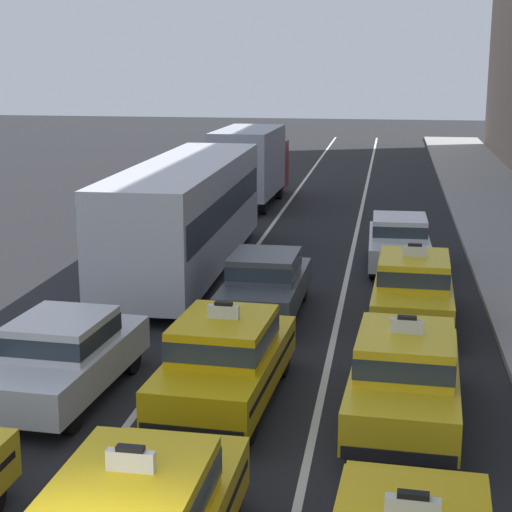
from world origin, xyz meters
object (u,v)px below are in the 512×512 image
Objects in this scene: sedan_left_second at (64,354)px; sedan_center_third at (265,282)px; sedan_right_fourth at (399,240)px; taxi_right_third at (413,287)px; taxi_right_second at (405,374)px; bus_left_third at (187,210)px; box_truck_left_fourth at (252,162)px; taxi_center_second at (225,358)px.

sedan_left_second is 6.32m from sedan_center_third.
sedan_left_second is 12.59m from sedan_right_fourth.
taxi_right_third is at bearing -86.80° from sedan_right_fourth.
sedan_center_third is 0.94× the size of taxi_right_third.
taxi_right_second reaches higher than sedan_center_third.
box_truck_left_fourth is (-0.03, 11.85, -0.04)m from bus_left_third.
sedan_center_third is at bearing 62.62° from sedan_left_second.
taxi_center_second and taxi_right_third have the same top height.
taxi_right_third is (6.45, -4.03, -0.94)m from bus_left_third.
bus_left_third is 5.04m from sedan_center_third.
taxi_center_second reaches higher than sedan_right_fourth.
taxi_center_second reaches higher than sedan_center_third.
taxi_right_second is 11.10m from sedan_right_fourth.
sedan_center_third is at bearing 119.81° from taxi_right_second.
sedan_center_third is 1.00× the size of sedan_right_fourth.
sedan_right_fourth is at bearing 73.70° from taxi_center_second.
taxi_right_second is 5.70m from taxi_right_third.
taxi_right_second is at bearing -1.08° from sedan_left_second.
taxi_right_third reaches higher than sedan_right_fourth.
box_truck_left_fourth reaches higher than taxi_right_second.
box_truck_left_fourth reaches higher than taxi_right_third.
sedan_left_second is at bearing -117.38° from sedan_center_third.
taxi_right_third is (0.26, 5.70, 0.00)m from taxi_right_second.
taxi_center_second is at bearing -72.36° from bus_left_third.
bus_left_third is 2.41× the size of taxi_center_second.
bus_left_third reaches higher than sedan_right_fourth.
box_truck_left_fourth reaches higher than sedan_center_third.
box_truck_left_fourth is at bearing 106.09° from taxi_right_second.
taxi_center_second is 1.01× the size of taxi_right_third.
taxi_right_second is (6.22, -21.58, -0.90)m from box_truck_left_fourth.
box_truck_left_fourth is at bearing 90.09° from sedan_left_second.
sedan_center_third is (2.91, 5.61, 0.00)m from sedan_left_second.
sedan_left_second is at bearing -119.23° from sedan_right_fourth.
sedan_right_fourth is at bearing 93.20° from taxi_right_third.
box_truck_left_fourth is 1.51× the size of taxi_right_second.
bus_left_third is 1.60× the size of box_truck_left_fourth.
taxi_right_second is at bearing -89.77° from sedan_right_fourth.
sedan_right_fourth is (-0.04, 11.10, -0.03)m from taxi_right_second.
bus_left_third is at bearing 122.48° from taxi_right_second.
bus_left_third reaches higher than sedan_left_second.
sedan_center_third is (2.94, -15.85, -0.93)m from box_truck_left_fourth.
taxi_right_second is (3.28, -5.73, 0.03)m from sedan_center_third.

